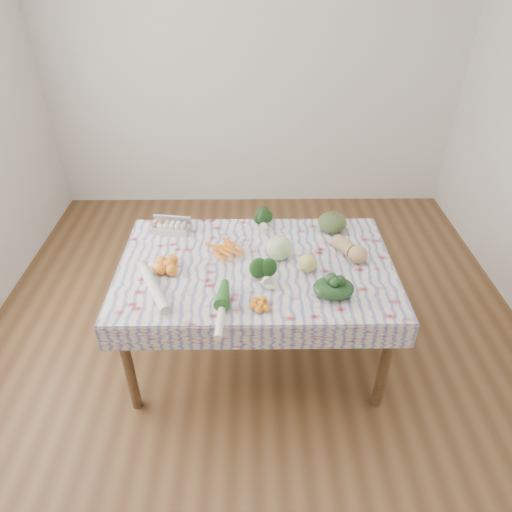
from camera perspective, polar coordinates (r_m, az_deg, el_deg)
ground at (r=3.27m, az=0.00°, el=-11.83°), size 4.50×4.50×0.00m
wall_back at (r=4.58m, az=-0.33°, el=22.74°), size 4.00×0.04×2.80m
dining_table at (r=2.81m, az=0.00°, el=-2.36°), size 1.60×1.00×0.75m
tablecloth at (r=2.76m, az=0.00°, el=-1.08°), size 1.66×1.06×0.01m
egg_carton at (r=3.09m, az=-10.73°, el=3.45°), size 0.27×0.14×0.07m
carrot_bunch at (r=2.84m, az=-3.77°, el=0.63°), size 0.27×0.26×0.04m
kale_bunch at (r=3.08m, az=1.04°, el=4.56°), size 0.15×0.14×0.12m
kabocha_squash at (r=3.09m, az=9.50°, el=4.19°), size 0.24×0.24×0.13m
cabbage at (r=2.77m, az=2.92°, el=1.05°), size 0.18×0.18×0.16m
butternut_squash at (r=2.85m, az=11.74°, el=0.97°), size 0.23×0.27×0.12m
orange_cluster at (r=2.74m, az=-10.83°, el=-1.09°), size 0.24×0.24×0.07m
broccoli at (r=2.59m, az=0.92°, el=-2.33°), size 0.19×0.19×0.10m
mandarin_cluster at (r=2.44m, az=0.62°, el=-5.99°), size 0.17×0.17×0.04m
grapefruit at (r=2.69m, az=6.46°, el=-0.89°), size 0.14×0.14×0.11m
spinach_bag at (r=2.53m, az=9.66°, el=-3.97°), size 0.23×0.19×0.10m
daikon at (r=2.58m, az=-12.55°, el=-4.03°), size 0.24×0.41×0.06m
leek at (r=2.41m, az=-4.31°, el=-6.80°), size 0.06×0.40×0.04m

